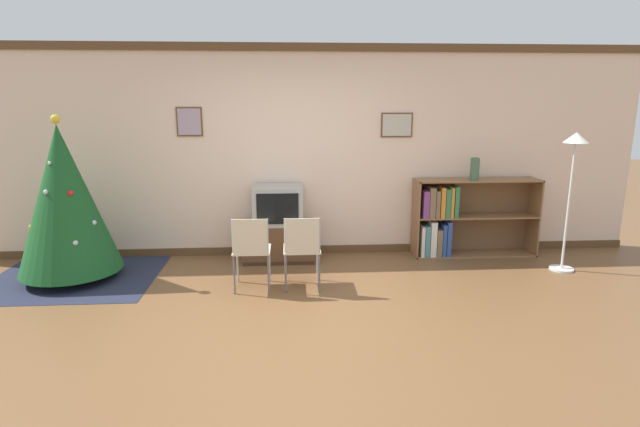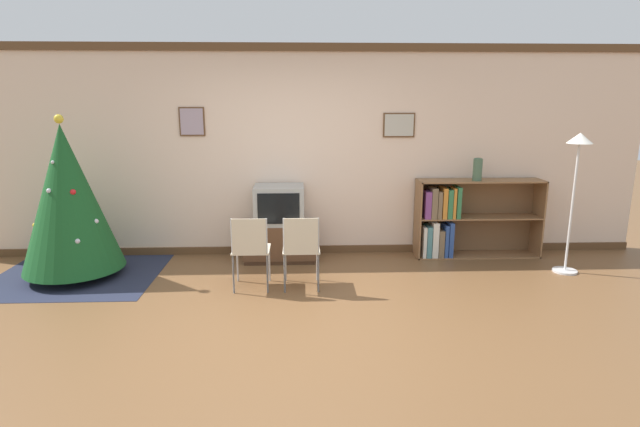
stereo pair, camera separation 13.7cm
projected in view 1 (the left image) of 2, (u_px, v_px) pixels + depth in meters
The scene contains 11 objects.
ground_plane at pixel (295, 321), 4.65m from camera, with size 24.00×24.00×0.00m, color brown.
wall_back at pixel (291, 152), 6.45m from camera, with size 9.15×0.11×2.70m.
area_rug at pixel (74, 278), 5.76m from camera, with size 1.87×1.56×0.01m.
christmas_tree at pixel (65, 200), 5.56m from camera, with size 1.11×1.11×1.86m.
tv_console at pixel (279, 242), 6.38m from camera, with size 0.92×0.49×0.48m.
television at pixel (278, 205), 6.27m from camera, with size 0.62×0.48×0.49m.
folding_chair_left at pixel (251, 249), 5.30m from camera, with size 0.40×0.40×0.82m.
folding_chair_right at pixel (302, 248), 5.34m from camera, with size 0.40×0.40×0.82m.
bookshelf at pixel (454, 218), 6.54m from camera, with size 1.62×0.36×1.01m.
vase at pixel (475, 169), 6.36m from camera, with size 0.12×0.12×0.29m.
standing_lamp at pixel (573, 166), 5.77m from camera, with size 0.28×0.28×1.66m.
Camera 1 is at (-0.05, -4.31, 2.03)m, focal length 28.00 mm.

